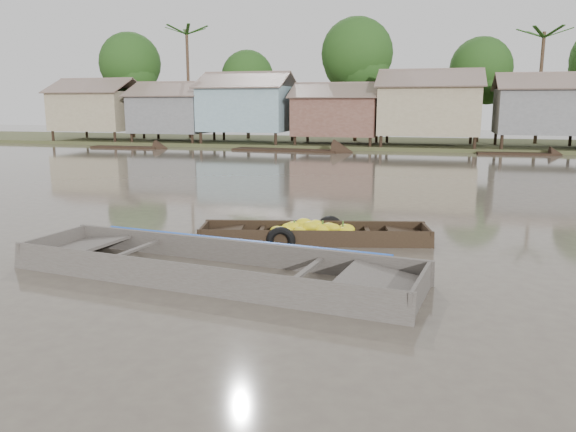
# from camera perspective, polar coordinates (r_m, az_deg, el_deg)

# --- Properties ---
(ground) EXTENTS (120.00, 120.00, 0.00)m
(ground) POSITION_cam_1_polar(r_m,az_deg,el_deg) (11.34, -1.66, -4.46)
(ground) COLOR brown
(ground) RESTS_ON ground
(riverbank) EXTENTS (120.00, 12.47, 10.22)m
(riverbank) POSITION_cam_1_polar(r_m,az_deg,el_deg) (42.33, 14.92, 10.97)
(riverbank) COLOR #384723
(riverbank) RESTS_ON ground
(banana_boat) EXTENTS (5.35, 2.34, 0.70)m
(banana_boat) POSITION_cam_1_polar(r_m,az_deg,el_deg) (12.86, 2.37, -1.97)
(banana_boat) COLOR black
(banana_boat) RESTS_ON ground
(viewer_boat) EXTENTS (7.80, 2.99, 0.61)m
(viewer_boat) POSITION_cam_1_polar(r_m,az_deg,el_deg) (10.34, -7.51, -5.77)
(viewer_boat) COLOR #443E3A
(viewer_boat) RESTS_ON ground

